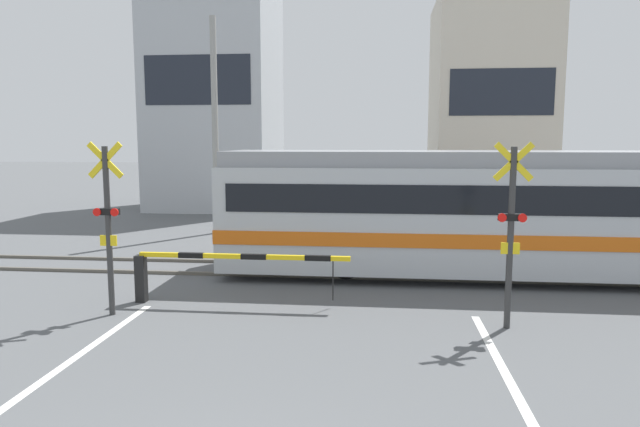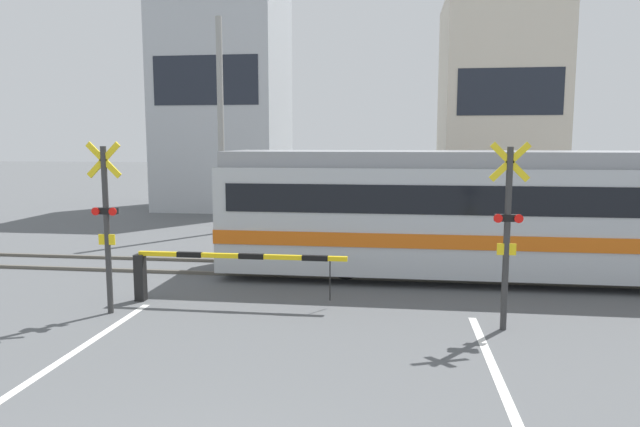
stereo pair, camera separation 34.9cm
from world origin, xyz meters
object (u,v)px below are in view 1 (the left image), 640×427
(commuter_train, at_px, (553,210))
(crossing_signal_left, at_px, (108,221))
(crossing_barrier_near, at_px, (201,266))
(crossing_barrier_far, at_px, (406,225))
(crossing_signal_right, at_px, (511,227))

(commuter_train, xyz_separation_m, crossing_signal_left, (-9.16, -4.01, 0.17))
(crossing_barrier_near, bearing_deg, crossing_signal_left, -148.64)
(crossing_barrier_far, distance_m, crossing_signal_left, 9.26)
(crossing_signal_left, bearing_deg, crossing_signal_right, 0.00)
(commuter_train, relative_size, crossing_barrier_near, 3.63)
(crossing_signal_right, bearing_deg, commuter_train, 65.08)
(commuter_train, bearing_deg, crossing_signal_left, -156.35)
(crossing_barrier_near, height_order, crossing_signal_right, crossing_signal_right)
(commuter_train, xyz_separation_m, crossing_barrier_near, (-7.69, -3.12, -0.86))
(crossing_barrier_near, xyz_separation_m, crossing_signal_left, (-1.47, -0.90, 1.03))
(crossing_barrier_near, bearing_deg, commuter_train, 22.05)
(crossing_barrier_far, bearing_deg, crossing_barrier_near, -125.01)
(commuter_train, xyz_separation_m, crossing_signal_right, (-1.86, -4.01, 0.17))
(crossing_barrier_near, distance_m, crossing_signal_right, 5.99)
(commuter_train, xyz_separation_m, crossing_barrier_far, (-3.33, 3.11, -0.86))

